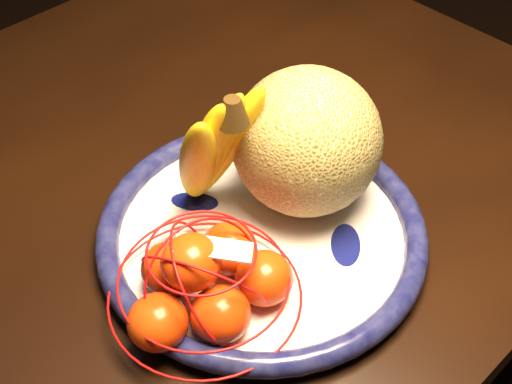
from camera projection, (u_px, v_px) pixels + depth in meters
dining_table at (63, 288)px, 0.84m from camera, size 1.50×0.99×0.71m
fruit_bowl at (262, 233)px, 0.78m from camera, size 0.36×0.36×0.03m
cantaloupe at (307, 142)px, 0.76m from camera, size 0.16×0.16×0.16m
banana_bunch at (211, 146)px, 0.73m from camera, size 0.13×0.12×0.19m
mandarin_bag at (205, 282)px, 0.69m from camera, size 0.25×0.25×0.12m
price_tag at (214, 248)px, 0.65m from camera, size 0.07×0.07×0.01m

